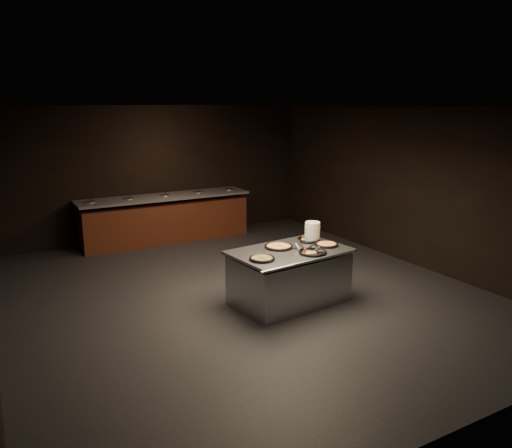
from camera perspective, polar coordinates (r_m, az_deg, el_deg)
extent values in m
cube|color=black|center=(8.01, -1.66, -7.93)|extent=(7.00, 8.00, 0.01)
cube|color=black|center=(7.45, -1.82, 13.37)|extent=(7.00, 8.00, 0.01)
cube|color=black|center=(11.25, -11.24, 5.80)|extent=(7.00, 0.01, 2.90)
cube|color=black|center=(4.56, 22.36, -6.55)|extent=(7.00, 0.01, 2.90)
cube|color=black|center=(9.70, 17.02, 4.22)|extent=(0.01, 8.00, 2.90)
cube|color=#532013|center=(11.04, -10.30, 0.28)|extent=(3.60, 0.75, 0.85)
cube|color=#57585C|center=(10.93, -10.42, 3.08)|extent=(3.70, 0.83, 0.05)
cube|color=#36160C|center=(11.13, -10.21, -1.66)|extent=(3.60, 0.69, 0.08)
cylinder|color=#BABCC2|center=(10.54, -18.41, 2.24)|extent=(0.22, 0.22, 0.08)
cylinder|color=#446729|center=(10.54, -18.42, 2.37)|extent=(0.19, 0.19, 0.02)
cylinder|color=black|center=(10.51, -18.27, 2.83)|extent=(0.04, 0.10, 0.19)
cylinder|color=#BABCC2|center=(10.71, -14.34, 2.68)|extent=(0.22, 0.22, 0.08)
cylinder|color=#446729|center=(10.70, -14.35, 2.82)|extent=(0.19, 0.19, 0.02)
cylinder|color=black|center=(10.68, -14.19, 3.26)|extent=(0.04, 0.10, 0.19)
cylinder|color=#BABCC2|center=(10.92, -10.42, 3.10)|extent=(0.22, 0.22, 0.08)
cylinder|color=#446729|center=(10.92, -10.42, 3.23)|extent=(0.19, 0.19, 0.02)
cylinder|color=black|center=(10.90, -10.26, 3.67)|extent=(0.04, 0.10, 0.19)
cylinder|color=#BABCC2|center=(11.19, -6.66, 3.49)|extent=(0.22, 0.22, 0.08)
cylinder|color=#446729|center=(11.19, -6.67, 3.61)|extent=(0.19, 0.19, 0.02)
cylinder|color=black|center=(11.17, -6.50, 4.04)|extent=(0.04, 0.10, 0.19)
cylinder|color=#BABCC2|center=(11.51, -3.09, 3.84)|extent=(0.22, 0.22, 0.08)
cylinder|color=#446729|center=(11.50, -3.09, 3.96)|extent=(0.19, 0.19, 0.02)
cylinder|color=black|center=(11.48, -2.92, 4.38)|extent=(0.04, 0.10, 0.19)
cube|color=#BABCC2|center=(7.56, 3.82, -6.26)|extent=(1.74, 1.17, 0.74)
cube|color=#BABCC2|center=(7.43, 3.87, -3.14)|extent=(1.83, 1.26, 0.04)
cylinder|color=#BABCC2|center=(7.00, 6.29, -4.24)|extent=(1.71, 0.23, 0.04)
cylinder|color=silver|center=(7.91, 6.46, -0.87)|extent=(0.24, 0.24, 0.30)
cylinder|color=black|center=(6.95, 0.68, -4.07)|extent=(0.34, 0.34, 0.01)
torus|color=black|center=(6.94, 0.68, -3.95)|extent=(0.36, 0.36, 0.04)
torus|color=#9C4D28|center=(6.94, 0.68, -3.93)|extent=(0.30, 0.30, 0.03)
cylinder|color=#B09B46|center=(6.94, 0.68, -3.95)|extent=(0.26, 0.26, 0.02)
cube|color=black|center=(6.94, 0.68, -3.88)|extent=(0.01, 0.26, 0.00)
cube|color=black|center=(6.94, 0.68, -3.88)|extent=(0.26, 0.01, 0.00)
cylinder|color=black|center=(7.53, 2.61, -2.68)|extent=(0.41, 0.41, 0.01)
torus|color=black|center=(7.52, 2.61, -2.56)|extent=(0.43, 0.43, 0.04)
torus|color=#9C4D28|center=(7.52, 2.61, -2.55)|extent=(0.37, 0.37, 0.03)
cylinder|color=#E2AC52|center=(7.52, 2.61, -2.56)|extent=(0.33, 0.33, 0.02)
cube|color=black|center=(7.52, 2.61, -2.49)|extent=(0.08, 0.32, 0.00)
cube|color=black|center=(7.52, 2.61, -2.49)|extent=(0.32, 0.08, 0.00)
cylinder|color=black|center=(7.93, 6.00, -1.89)|extent=(0.34, 0.34, 0.01)
torus|color=black|center=(7.92, 6.00, -1.78)|extent=(0.36, 0.36, 0.04)
cylinder|color=black|center=(7.29, 6.49, -3.30)|extent=(0.39, 0.39, 0.01)
torus|color=black|center=(7.29, 6.49, -3.18)|extent=(0.41, 0.41, 0.04)
cylinder|color=black|center=(7.71, 8.05, -2.42)|extent=(0.34, 0.34, 0.01)
torus|color=black|center=(7.70, 8.06, -2.30)|extent=(0.37, 0.37, 0.04)
torus|color=#9C4D28|center=(7.70, 8.06, -2.29)|extent=(0.30, 0.30, 0.03)
cylinder|color=#E2AC52|center=(7.70, 8.06, -2.30)|extent=(0.26, 0.26, 0.02)
cube|color=black|center=(7.70, 8.06, -2.24)|extent=(0.13, 0.23, 0.00)
cube|color=black|center=(7.70, 8.06, -2.24)|extent=(0.23, 0.13, 0.00)
cube|color=#BABCC2|center=(7.51, 4.38, -2.61)|extent=(0.10, 0.12, 0.00)
cylinder|color=black|center=(7.37, 5.14, -2.32)|extent=(0.03, 0.21, 0.13)
cylinder|color=#BABCC2|center=(7.44, 4.75, -2.55)|extent=(0.02, 0.11, 0.08)
cube|color=#BABCC2|center=(7.36, 7.48, -3.04)|extent=(0.13, 0.12, 0.00)
cylinder|color=black|center=(7.29, 6.32, -2.54)|extent=(0.19, 0.10, 0.13)
cylinder|color=#BABCC2|center=(7.33, 6.90, -2.87)|extent=(0.10, 0.05, 0.08)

